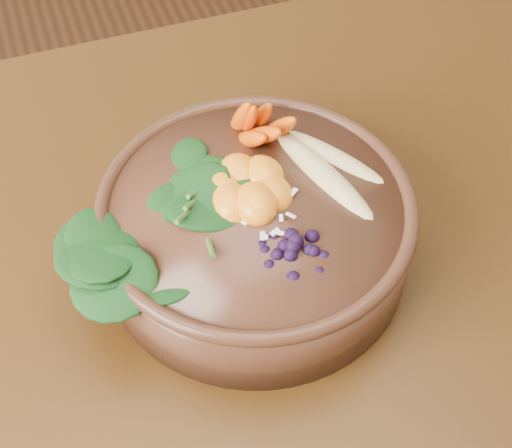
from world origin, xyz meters
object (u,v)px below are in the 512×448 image
object	(u,v)px
dining_table	(285,327)
carrot_cluster	(258,100)
banana_halves	(330,154)
mandarin_cluster	(247,178)
stoneware_bowl	(256,231)
kale_heap	(178,165)
blueberry_pile	(298,232)

from	to	relation	value
dining_table	carrot_cluster	size ratio (longest dim) A/B	19.28
banana_halves	mandarin_cluster	bearing A→B (deg)	170.25
stoneware_bowl	kale_heap	size ratio (longest dim) A/B	1.53
stoneware_bowl	kale_heap	distance (m)	0.10
kale_heap	carrot_cluster	xyz separation A→B (m)	(0.09, 0.04, 0.02)
dining_table	mandarin_cluster	size ratio (longest dim) A/B	16.76
kale_heap	blueberry_pile	world-z (taller)	kale_heap
carrot_cluster	banana_halves	xyz separation A→B (m)	(0.05, -0.07, -0.03)
stoneware_bowl	mandarin_cluster	world-z (taller)	mandarin_cluster
kale_heap	stoneware_bowl	bearing A→B (deg)	-40.36
banana_halves	carrot_cluster	bearing A→B (deg)	113.06
carrot_cluster	mandarin_cluster	xyz separation A→B (m)	(-0.04, -0.07, -0.02)
stoneware_bowl	carrot_cluster	xyz separation A→B (m)	(0.03, 0.09, 0.08)
dining_table	kale_heap	world-z (taller)	kale_heap
stoneware_bowl	blueberry_pile	bearing A→B (deg)	-74.36
banana_halves	blueberry_pile	distance (m)	0.11
carrot_cluster	kale_heap	bearing A→B (deg)	-169.49
carrot_cluster	banana_halves	size ratio (longest dim) A/B	0.49
dining_table	blueberry_pile	bearing A→B (deg)	-99.51
dining_table	banana_halves	world-z (taller)	banana_halves
carrot_cluster	banana_halves	world-z (taller)	carrot_cluster
carrot_cluster	mandarin_cluster	bearing A→B (deg)	-129.81
carrot_cluster	stoneware_bowl	bearing A→B (deg)	-123.69
banana_halves	mandarin_cluster	world-z (taller)	mandarin_cluster
stoneware_bowl	blueberry_pile	world-z (taller)	blueberry_pile
banana_halves	blueberry_pile	world-z (taller)	blueberry_pile
dining_table	banana_halves	distance (m)	0.21
banana_halves	dining_table	bearing A→B (deg)	-149.31
mandarin_cluster	blueberry_pile	size ratio (longest dim) A/B	0.69
kale_heap	blueberry_pile	distance (m)	0.13
kale_heap	mandarin_cluster	bearing A→B (deg)	-29.01
banana_halves	blueberry_pile	size ratio (longest dim) A/B	1.22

